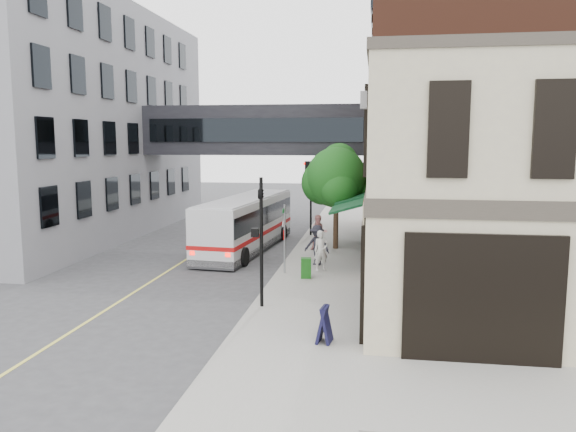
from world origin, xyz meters
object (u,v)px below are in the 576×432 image
(pedestrian_a, at_px, (321,251))
(pedestrian_b, at_px, (319,233))
(bus, at_px, (246,221))
(newspaper_box, at_px, (306,268))
(pedestrian_c, at_px, (317,245))
(sandwich_board, at_px, (324,324))

(pedestrian_a, xyz_separation_m, pedestrian_b, (-0.57, 4.69, 0.03))
(bus, distance_m, newspaper_box, 7.51)
(pedestrian_a, distance_m, pedestrian_c, 1.15)
(bus, relative_size, newspaper_box, 12.50)
(bus, xyz_separation_m, pedestrian_c, (4.21, -3.71, -0.49))
(pedestrian_a, bearing_deg, pedestrian_c, 81.22)
(bus, xyz_separation_m, pedestrian_a, (4.50, -4.82, -0.53))
(pedestrian_a, distance_m, newspaper_box, 1.60)
(pedestrian_a, relative_size, sandwich_board, 1.70)
(bus, bearing_deg, pedestrian_a, -46.94)
(pedestrian_c, distance_m, sandwich_board, 10.10)
(bus, bearing_deg, newspaper_box, -57.39)
(pedestrian_b, height_order, sandwich_board, pedestrian_b)
(sandwich_board, bearing_deg, newspaper_box, 108.88)
(bus, height_order, pedestrian_c, bus)
(pedestrian_b, distance_m, sandwich_board, 13.68)
(pedestrian_a, xyz_separation_m, pedestrian_c, (-0.29, 1.11, 0.04))
(pedestrian_b, bearing_deg, pedestrian_c, -94.16)
(pedestrian_a, relative_size, newspaper_box, 2.11)
(newspaper_box, height_order, sandwich_board, sandwich_board)
(bus, xyz_separation_m, newspaper_box, (4.01, -6.27, -1.00))
(pedestrian_c, bearing_deg, bus, 154.26)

